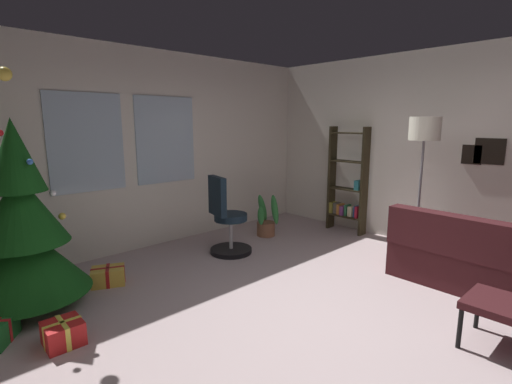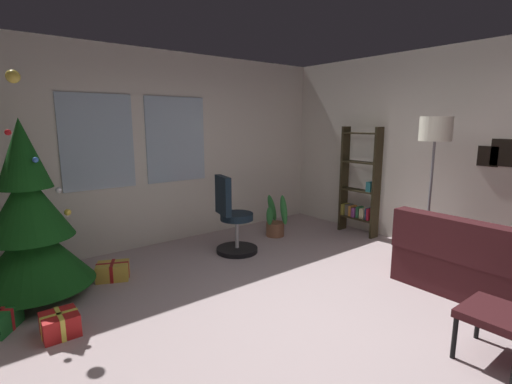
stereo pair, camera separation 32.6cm
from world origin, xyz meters
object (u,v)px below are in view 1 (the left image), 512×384
(gift_box_red, at_px, (63,333))
(bookshelf, at_px, (347,186))
(floor_lamp, at_px, (424,139))
(holiday_tree, at_px, (23,233))
(footstool, at_px, (499,307))
(potted_plant, at_px, (266,221))
(gift_box_gold, at_px, (108,276))
(office_chair, at_px, (227,223))

(gift_box_red, distance_m, bookshelf, 4.38)
(floor_lamp, bearing_deg, gift_box_red, 164.24)
(holiday_tree, bearing_deg, footstool, -52.25)
(bookshelf, bearing_deg, potted_plant, 148.28)
(gift_box_gold, relative_size, office_chair, 0.39)
(holiday_tree, bearing_deg, gift_box_gold, 2.53)
(gift_box_gold, height_order, office_chair, office_chair)
(gift_box_red, xyz_separation_m, potted_plant, (3.20, 0.94, 0.14))
(bookshelf, height_order, floor_lamp, floor_lamp)
(floor_lamp, bearing_deg, gift_box_gold, 148.16)
(gift_box_gold, relative_size, bookshelf, 0.25)
(holiday_tree, relative_size, office_chair, 2.09)
(office_chair, height_order, potted_plant, office_chair)
(bookshelf, relative_size, potted_plant, 2.49)
(footstool, height_order, gift_box_red, footstool)
(potted_plant, bearing_deg, bookshelf, -31.72)
(office_chair, bearing_deg, potted_plant, 11.98)
(footstool, relative_size, gift_box_gold, 1.17)
(gift_box_gold, bearing_deg, floor_lamp, -31.84)
(gift_box_red, xyz_separation_m, bookshelf, (4.33, 0.24, 0.64))
(holiday_tree, xyz_separation_m, potted_plant, (3.24, 0.10, -0.51))
(footstool, bearing_deg, gift_box_red, 135.94)
(footstool, height_order, potted_plant, potted_plant)
(office_chair, bearing_deg, gift_box_red, -161.99)
(gift_box_gold, bearing_deg, office_chair, -4.93)
(holiday_tree, relative_size, gift_box_red, 7.76)
(bookshelf, bearing_deg, gift_box_gold, 170.11)
(holiday_tree, relative_size, potted_plant, 3.28)
(gift_box_gold, bearing_deg, holiday_tree, -177.47)
(gift_box_gold, bearing_deg, potted_plant, 1.48)
(holiday_tree, xyz_separation_m, office_chair, (2.30, -0.10, -0.33))
(gift_box_gold, bearing_deg, bookshelf, -9.89)
(gift_box_gold, height_order, floor_lamp, floor_lamp)
(gift_box_red, relative_size, floor_lamp, 0.16)
(footstool, relative_size, floor_lamp, 0.27)
(gift_box_gold, xyz_separation_m, potted_plant, (2.49, 0.06, 0.14))
(office_chair, relative_size, bookshelf, 0.63)
(bookshelf, bearing_deg, floor_lamp, -108.72)
(gift_box_red, bearing_deg, holiday_tree, 92.45)
(gift_box_red, xyz_separation_m, office_chair, (2.27, 0.74, 0.33))
(office_chair, height_order, bookshelf, bookshelf)
(potted_plant, bearing_deg, office_chair, -168.02)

